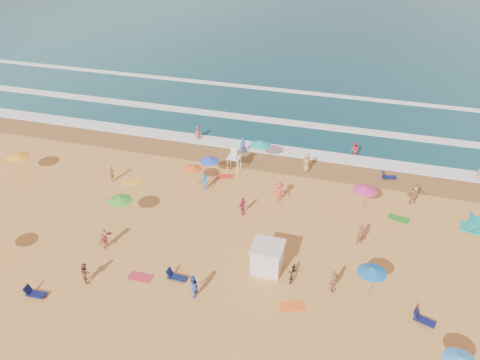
# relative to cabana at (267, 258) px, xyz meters

# --- Properties ---
(ground) EXTENTS (220.00, 220.00, 0.00)m
(ground) POSITION_rel_cabana_xyz_m (-3.14, 2.74, -1.00)
(ground) COLOR gold
(ground) RESTS_ON ground
(ocean) EXTENTS (220.00, 140.00, 0.18)m
(ocean) POSITION_rel_cabana_xyz_m (-3.14, 86.74, -1.00)
(ocean) COLOR #0C4756
(ocean) RESTS_ON ground
(wet_sand) EXTENTS (220.00, 220.00, 0.00)m
(wet_sand) POSITION_rel_cabana_xyz_m (-3.14, 15.24, -0.99)
(wet_sand) COLOR olive
(wet_sand) RESTS_ON ground
(surf_foam) EXTENTS (200.00, 18.70, 0.05)m
(surf_foam) POSITION_rel_cabana_xyz_m (-3.14, 24.06, -0.90)
(surf_foam) COLOR white
(surf_foam) RESTS_ON ground
(cabana) EXTENTS (2.00, 2.00, 2.00)m
(cabana) POSITION_rel_cabana_xyz_m (0.00, 0.00, 0.00)
(cabana) COLOR silver
(cabana) RESTS_ON ground
(cabana_roof) EXTENTS (2.20, 2.20, 0.12)m
(cabana_roof) POSITION_rel_cabana_xyz_m (0.00, 0.00, 1.06)
(cabana_roof) COLOR silver
(cabana_roof) RESTS_ON cabana
(bicycle) EXTENTS (0.69, 1.89, 0.99)m
(bicycle) POSITION_rel_cabana_xyz_m (1.90, -0.30, -0.51)
(bicycle) COLOR black
(bicycle) RESTS_ON ground
(lifeguard_stand) EXTENTS (1.20, 1.20, 2.10)m
(lifeguard_stand) POSITION_rel_cabana_xyz_m (-6.28, 12.51, 0.05)
(lifeguard_stand) COLOR white
(lifeguard_stand) RESTS_ON ground
(beach_umbrellas) EXTENTS (62.37, 27.37, 0.77)m
(beach_umbrellas) POSITION_rel_cabana_xyz_m (-5.47, 3.75, 1.09)
(beach_umbrellas) COLOR orange
(beach_umbrellas) RESTS_ON ground
(loungers) EXTENTS (50.47, 26.32, 0.34)m
(loungers) POSITION_rel_cabana_xyz_m (3.20, 0.51, -0.83)
(loungers) COLOR #0D1945
(loungers) RESTS_ON ground
(towels) EXTENTS (43.87, 25.33, 0.03)m
(towels) POSITION_rel_cabana_xyz_m (-2.24, 1.02, -0.98)
(towels) COLOR #E51C48
(towels) RESTS_ON ground
(beachgoers) EXTENTS (44.55, 24.54, 2.11)m
(beachgoers) POSITION_rel_cabana_xyz_m (-2.39, 7.97, -0.19)
(beachgoers) COLOR tan
(beachgoers) RESTS_ON ground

